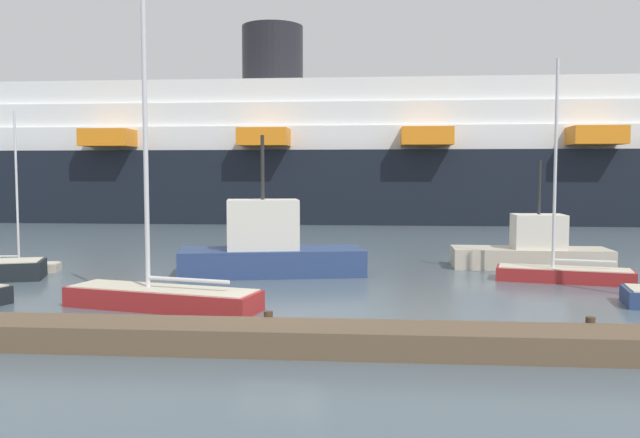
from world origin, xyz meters
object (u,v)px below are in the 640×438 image
fishing_boat_0 (269,248)px  fishing_boat_1 (532,250)px  sailboat_2 (12,264)px  sailboat_0 (564,271)px  cruise_ship (490,158)px  sailboat_3 (162,293)px

fishing_boat_0 → fishing_boat_1: size_ratio=1.16×
fishing_boat_0 → sailboat_2: bearing=-10.4°
sailboat_2 → fishing_boat_0: sailboat_2 is taller
sailboat_0 → cruise_ship: bearing=-82.0°
fishing_boat_1 → cruise_ship: bearing=84.8°
sailboat_0 → fishing_boat_1: size_ratio=1.25×
fishing_boat_0 → cruise_ship: 40.06m
sailboat_0 → sailboat_2: size_ratio=1.25×
sailboat_3 → fishing_boat_0: sailboat_3 is taller
sailboat_2 → cruise_ship: bearing=42.2°
sailboat_2 → fishing_boat_1: 24.13m
sailboat_3 → fishing_boat_0: size_ratio=1.26×
sailboat_2 → fishing_boat_0: bearing=-10.0°
sailboat_2 → fishing_boat_0: (11.78, 0.21, 0.82)m
fishing_boat_0 → fishing_boat_1: 12.52m
sailboat_0 → sailboat_3: size_ratio=0.86×
sailboat_0 → fishing_boat_0: bearing=9.3°
fishing_boat_0 → fishing_boat_1: fishing_boat_0 is taller
sailboat_2 → sailboat_3: size_ratio=0.69×
sailboat_2 → cruise_ship: cruise_ship is taller
sailboat_0 → cruise_ship: (3.29, 37.33, 5.58)m
fishing_boat_1 → sailboat_3: bearing=-142.6°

